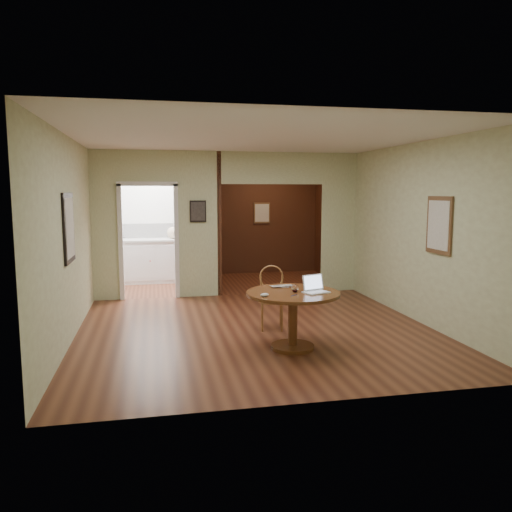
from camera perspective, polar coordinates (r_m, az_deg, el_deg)
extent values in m
plane|color=#4A2215|center=(7.18, 0.13, -8.50)|extent=(5.00, 5.00, 0.00)
plane|color=white|center=(6.94, 0.13, 13.47)|extent=(5.00, 5.00, 0.00)
plane|color=beige|center=(4.53, 6.58, -0.48)|extent=(5.00, 0.00, 5.00)
plane|color=beige|center=(6.87, -20.74, 1.78)|extent=(0.00, 5.00, 5.00)
plane|color=beige|center=(7.83, 18.37, 2.51)|extent=(0.00, 5.00, 5.00)
cube|color=beige|center=(9.32, -16.82, 3.30)|extent=(0.50, 2.70, 0.04)
cube|color=beige|center=(9.31, -6.64, 3.56)|extent=(0.80, 2.70, 0.04)
cube|color=beige|center=(9.94, 9.40, 3.75)|extent=(0.70, 2.70, 0.04)
plane|color=white|center=(11.28, -11.34, 4.13)|extent=(2.70, 0.00, 2.70)
plane|color=#371A10|center=(12.05, 0.65, 4.48)|extent=(2.70, 0.00, 2.70)
cube|color=#371A10|center=(10.60, -5.07, 4.04)|extent=(0.08, 2.50, 2.70)
cube|color=black|center=(6.86, -20.63, 3.03)|extent=(0.03, 0.70, 0.90)
cube|color=brown|center=(7.38, 20.21, 3.32)|extent=(0.03, 0.60, 0.80)
cube|color=black|center=(9.28, -6.65, 5.09)|extent=(0.30, 0.03, 0.40)
cube|color=silver|center=(12.02, 0.67, 4.95)|extent=(0.40, 0.03, 0.50)
cube|color=white|center=(11.28, -11.31, 2.86)|extent=(2.00, 0.02, 0.32)
cylinder|color=brown|center=(6.40, 4.19, -10.30)|extent=(0.54, 0.54, 0.05)
cylinder|color=brown|center=(6.30, 4.22, -7.39)|extent=(0.12, 0.12, 0.63)
cylinder|color=brown|center=(6.22, 4.25, -4.28)|extent=(1.16, 1.16, 0.04)
cylinder|color=#9B6537|center=(7.16, 1.81, -5.15)|extent=(0.45, 0.45, 0.03)
cylinder|color=#9B6537|center=(7.07, 0.74, -7.02)|extent=(0.03, 0.03, 0.41)
cylinder|color=#9B6537|center=(7.08, 2.98, -7.00)|extent=(0.03, 0.03, 0.41)
cylinder|color=#9B6537|center=(7.34, 0.68, -6.49)|extent=(0.03, 0.03, 0.41)
cylinder|color=#9B6537|center=(7.35, 2.83, -6.47)|extent=(0.03, 0.03, 0.41)
cylinder|color=#9B6537|center=(7.25, 0.54, -3.58)|extent=(0.02, 0.02, 0.33)
cylinder|color=#9B6537|center=(7.27, 2.99, -3.57)|extent=(0.02, 0.02, 0.33)
torus|color=#9B6537|center=(7.24, 1.77, -2.43)|extent=(0.35, 0.09, 0.35)
cube|color=white|center=(6.18, 6.88, -4.14)|extent=(0.35, 0.29, 0.01)
cube|color=silver|center=(6.15, 6.97, -4.12)|extent=(0.28, 0.18, 0.00)
cube|color=white|center=(6.28, 6.54, -2.98)|extent=(0.30, 0.15, 0.20)
cube|color=#919CB8|center=(6.27, 6.56, -3.00)|extent=(0.26, 0.12, 0.16)
imported|color=silver|center=(6.47, 3.14, -3.54)|extent=(0.32, 0.23, 0.02)
ellipsoid|color=white|center=(5.91, 0.98, -4.48)|extent=(0.11, 0.07, 0.04)
cylinder|color=navy|center=(6.00, 4.35, -4.50)|extent=(0.10, 0.09, 0.01)
cube|color=white|center=(11.06, -11.21, -0.61)|extent=(2.00, 0.55, 0.90)
cube|color=silver|center=(11.01, -11.28, 1.81)|extent=(2.06, 0.60, 0.04)
sphere|color=#B20C0C|center=(10.77, -12.01, -0.58)|extent=(0.03, 0.03, 0.03)
sphere|color=#B20C0C|center=(10.81, -6.70, -0.44)|extent=(0.03, 0.03, 0.03)
ellipsoid|color=beige|center=(11.00, -9.46, 2.63)|extent=(0.29, 0.26, 0.26)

